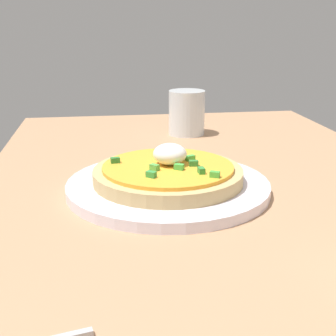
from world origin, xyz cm
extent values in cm
cube|color=tan|center=(0.00, 0.00, 1.32)|extent=(105.26, 69.33, 2.64)
cylinder|color=white|center=(3.58, -6.84, 3.37)|extent=(28.87, 28.87, 1.47)
cylinder|color=tan|center=(3.58, -6.84, 5.06)|extent=(21.25, 21.25, 1.89)
cylinder|color=#F9A832|center=(3.58, -6.84, 6.26)|extent=(18.57, 18.57, 0.51)
ellipsoid|color=white|center=(2.99, -6.49, 8.00)|extent=(4.79, 4.79, 2.99)
cube|color=#2F7A32|center=(1.35, -14.16, 6.91)|extent=(0.95, 1.37, 0.80)
cube|color=#2A8830|center=(0.94, -4.46, 6.91)|extent=(1.43, 1.08, 0.80)
cube|color=green|center=(1.76, -3.29, 6.91)|extent=(1.23, 1.49, 0.80)
cube|color=#50A844|center=(5.44, -8.96, 6.91)|extent=(1.49, 1.45, 0.80)
cube|color=#338235|center=(4.38, -3.32, 6.91)|extent=(0.90, 1.34, 0.80)
cube|color=green|center=(5.74, -5.62, 6.91)|extent=(1.34, 1.51, 0.80)
cube|color=#348C37|center=(7.76, -2.94, 6.91)|extent=(1.33, 0.88, 0.80)
cube|color=green|center=(8.44, -9.75, 6.91)|extent=(1.42, 1.50, 0.80)
cube|color=green|center=(9.60, -1.54, 6.91)|extent=(1.29, 1.50, 0.80)
cube|color=#2D8E29|center=(-1.40, -4.43, 6.91)|extent=(1.43, 1.08, 0.80)
cylinder|color=silver|center=(-30.31, 2.01, 7.28)|extent=(7.62, 7.62, 9.29)
cylinder|color=beige|center=(-30.31, 2.01, 5.84)|extent=(6.71, 6.71, 5.60)
camera|label=1|loc=(65.75, -15.73, 26.22)|focal=49.96mm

